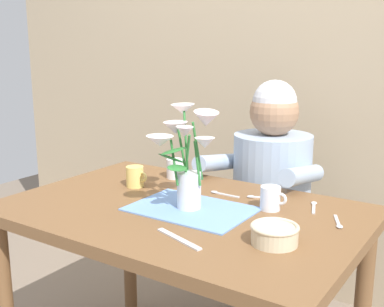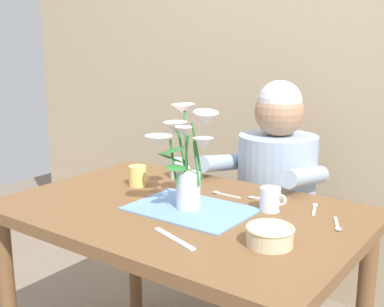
{
  "view_description": "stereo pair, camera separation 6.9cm",
  "coord_description": "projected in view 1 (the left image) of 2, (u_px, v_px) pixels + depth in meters",
  "views": [
    {
      "loc": [
        0.9,
        -1.29,
        1.29
      ],
      "look_at": [
        0.01,
        0.05,
        0.92
      ],
      "focal_mm": 45.52,
      "sensor_mm": 36.0,
      "label": 1
    },
    {
      "loc": [
        0.95,
        -1.25,
        1.29
      ],
      "look_at": [
        0.01,
        0.05,
        0.92
      ],
      "focal_mm": 45.52,
      "sensor_mm": 36.0,
      "label": 2
    }
  ],
  "objects": [
    {
      "name": "tea_cup",
      "position": [
        271.0,
        198.0,
        1.62
      ],
      "size": [
        0.09,
        0.07,
        0.08
      ],
      "color": "silver",
      "rests_on": "dining_table"
    },
    {
      "name": "spoon_3",
      "position": [
        314.0,
        206.0,
        1.66
      ],
      "size": [
        0.05,
        0.12,
        0.01
      ],
      "color": "silver",
      "rests_on": "dining_table"
    },
    {
      "name": "dining_table",
      "position": [
        182.0,
        234.0,
        1.67
      ],
      "size": [
        1.2,
        0.8,
        0.74
      ],
      "color": "brown",
      "rests_on": "ground_plane"
    },
    {
      "name": "ceramic_mug",
      "position": [
        175.0,
        169.0,
        2.0
      ],
      "size": [
        0.09,
        0.07,
        0.08
      ],
      "color": "silver",
      "rests_on": "dining_table"
    },
    {
      "name": "coffee_cup",
      "position": [
        135.0,
        177.0,
        1.88
      ],
      "size": [
        0.09,
        0.07,
        0.08
      ],
      "color": "#E5C666",
      "rests_on": "dining_table"
    },
    {
      "name": "wood_panel_backdrop",
      "position": [
        303.0,
        50.0,
        2.39
      ],
      "size": [
        4.0,
        0.1,
        2.5
      ],
      "primitive_type": "cube",
      "color": "tan",
      "rests_on": "ground_plane"
    },
    {
      "name": "ceramic_bowl",
      "position": [
        275.0,
        234.0,
        1.35
      ],
      "size": [
        0.14,
        0.14,
        0.06
      ],
      "color": "beige",
      "rests_on": "dining_table"
    },
    {
      "name": "spoon_2",
      "position": [
        338.0,
        224.0,
        1.49
      ],
      "size": [
        0.06,
        0.11,
        0.01
      ],
      "color": "silver",
      "rests_on": "dining_table"
    },
    {
      "name": "flower_vase",
      "position": [
        186.0,
        151.0,
        1.6
      ],
      "size": [
        0.24,
        0.25,
        0.34
      ],
      "color": "silver",
      "rests_on": "dining_table"
    },
    {
      "name": "seated_person",
      "position": [
        270.0,
        209.0,
        2.16
      ],
      "size": [
        0.45,
        0.47,
        1.14
      ],
      "rotation": [
        0.0,
        0.0,
        0.02
      ],
      "color": "#4C4C56",
      "rests_on": "ground_plane"
    },
    {
      "name": "spoon_1",
      "position": [
        220.0,
        193.0,
        1.79
      ],
      "size": [
        0.12,
        0.02,
        0.01
      ],
      "color": "silver",
      "rests_on": "dining_table"
    },
    {
      "name": "striped_placemat",
      "position": [
        192.0,
        209.0,
        1.63
      ],
      "size": [
        0.4,
        0.28,
        0.0
      ],
      "primitive_type": "cube",
      "color": "#6B93D1",
      "rests_on": "dining_table"
    },
    {
      "name": "spoon_0",
      "position": [
        258.0,
        197.0,
        1.75
      ],
      "size": [
        0.11,
        0.08,
        0.01
      ],
      "color": "silver",
      "rests_on": "dining_table"
    },
    {
      "name": "dinner_knife",
      "position": [
        179.0,
        239.0,
        1.38
      ],
      "size": [
        0.19,
        0.08,
        0.0
      ],
      "primitive_type": "cube",
      "rotation": [
        0.0,
        0.0,
        -0.32
      ],
      "color": "silver",
      "rests_on": "dining_table"
    }
  ]
}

